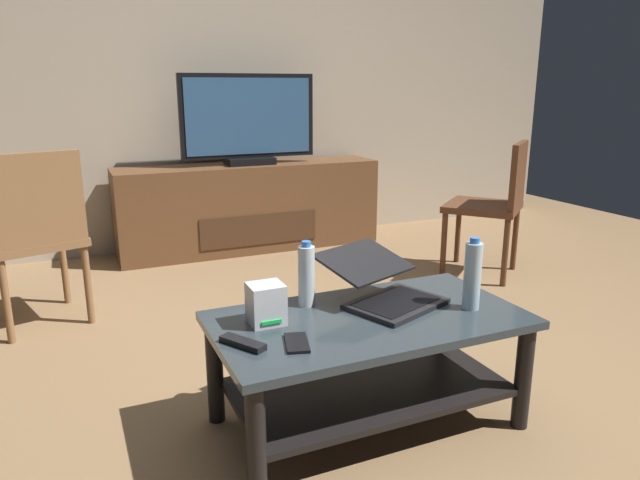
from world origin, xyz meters
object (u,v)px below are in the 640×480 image
object	(u,v)px
coffee_table	(368,351)
side_chair	(35,231)
dining_chair	(496,200)
water_bottle_near	(306,275)
tv_remote	(243,343)
router_box	(266,304)
water_bottle_far	(472,275)
cell_phone	(297,343)
media_cabinet	(250,207)
television	(249,122)
laptop	(383,286)

from	to	relation	value
coffee_table	side_chair	size ratio (longest dim) A/B	1.21
dining_chair	water_bottle_near	size ratio (longest dim) A/B	3.56
dining_chair	tv_remote	distance (m)	2.38
router_box	water_bottle_far	world-z (taller)	water_bottle_far
dining_chair	cell_phone	distance (m)	2.28
side_chair	water_bottle_near	bearing A→B (deg)	-53.90
media_cabinet	tv_remote	size ratio (longest dim) A/B	12.11
media_cabinet	water_bottle_near	size ratio (longest dim) A/B	8.01
television	cell_phone	world-z (taller)	television
media_cabinet	cell_phone	distance (m)	2.64
water_bottle_far	router_box	bearing A→B (deg)	166.67
television	coffee_table	bearing A→B (deg)	-97.77
media_cabinet	water_bottle_near	xyz separation A→B (m)	(-0.49, -2.26, 0.21)
cell_phone	tv_remote	bearing A→B (deg)	176.35
laptop	router_box	size ratio (longest dim) A/B	3.55
dining_chair	water_bottle_far	distance (m)	1.75
tv_remote	water_bottle_far	bearing A→B (deg)	-33.15
router_box	cell_phone	bearing A→B (deg)	-80.73
router_box	tv_remote	xyz separation A→B (m)	(-0.12, -0.14, -0.06)
media_cabinet	router_box	bearing A→B (deg)	-105.98
side_chair	television	bearing A→B (deg)	34.71
television	water_bottle_far	bearing A→B (deg)	-89.11
laptop	tv_remote	distance (m)	0.61
water_bottle_near	tv_remote	xyz separation A→B (m)	(-0.31, -0.24, -0.10)
water_bottle_near	water_bottle_far	xyz separation A→B (m)	(0.53, -0.27, 0.01)
coffee_table	television	world-z (taller)	television
laptop	tv_remote	bearing A→B (deg)	-165.06
laptop	water_bottle_near	xyz separation A→B (m)	(-0.27, 0.08, 0.05)
television	laptop	size ratio (longest dim) A/B	2.00
coffee_table	tv_remote	xyz separation A→B (m)	(-0.47, -0.05, 0.14)
dining_chair	laptop	distance (m)	1.81
coffee_table	router_box	xyz separation A→B (m)	(-0.35, 0.09, 0.20)
cell_phone	router_box	bearing A→B (deg)	115.38
router_box	tv_remote	size ratio (longest dim) A/B	0.87
television	water_bottle_near	size ratio (longest dim) A/B	4.08
coffee_table	water_bottle_near	size ratio (longest dim) A/B	4.49
coffee_table	laptop	xyz separation A→B (m)	(0.11, 0.10, 0.19)
media_cabinet	water_bottle_far	bearing A→B (deg)	-89.12
media_cabinet	side_chair	xyz separation A→B (m)	(-1.41, -1.00, 0.18)
media_cabinet	dining_chair	size ratio (longest dim) A/B	2.25
water_bottle_far	cell_phone	size ratio (longest dim) A/B	1.88
tv_remote	cell_phone	bearing A→B (deg)	-50.89
coffee_table	dining_chair	world-z (taller)	dining_chair
water_bottle_near	laptop	bearing A→B (deg)	-17.14
television	media_cabinet	bearing A→B (deg)	90.00
laptop	water_bottle_far	bearing A→B (deg)	-35.91
water_bottle_far	cell_phone	world-z (taller)	water_bottle_far
side_chair	water_bottle_near	size ratio (longest dim) A/B	3.71
cell_phone	dining_chair	bearing A→B (deg)	50.91
television	side_chair	xyz separation A→B (m)	(-1.41, -0.98, -0.45)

